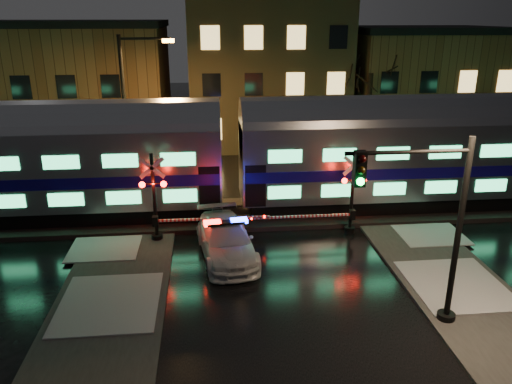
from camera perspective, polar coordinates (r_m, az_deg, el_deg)
ground at (r=21.56m, az=2.43°, el=-7.69°), size 120.00×120.00×0.00m
ballast at (r=26.03m, az=0.92°, el=-2.43°), size 90.00×4.20×0.24m
sidewalk_left at (r=16.68m, az=-18.22°, el=-17.60°), size 4.00×20.00×0.12m
sidewalk_right at (r=18.73m, az=26.03°, el=-14.27°), size 4.00×20.00×0.12m
building_left at (r=42.56m, az=-19.87°, el=11.19°), size 14.00×10.00×9.00m
building_mid at (r=41.95m, az=0.97°, el=13.93°), size 12.00×11.00×11.50m
building_right at (r=45.01m, az=18.05°, el=11.47°), size 12.00×10.00×8.50m
train at (r=24.85m, az=-2.92°, el=4.42°), size 51.00×3.12×5.92m
police_car at (r=21.50m, az=-3.44°, el=-5.49°), size 2.81×5.53×1.71m
crossing_signal_right at (r=23.65m, az=10.10°, el=-1.07°), size 5.65×0.65×4.00m
crossing_signal_left at (r=22.88m, az=-10.62°, el=-1.62°), size 5.90×0.66×4.18m
traffic_light at (r=16.71m, az=19.15°, el=-4.24°), size 4.18×0.73×6.46m
streetlight at (r=28.67m, az=-14.16°, el=9.50°), size 2.98×0.31×8.92m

